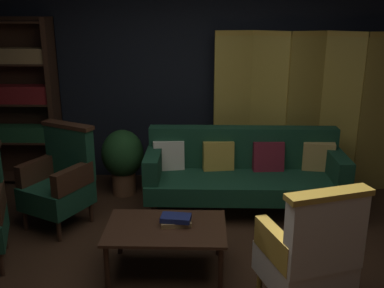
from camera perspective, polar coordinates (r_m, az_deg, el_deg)
ground_plane at (r=3.81m, az=-0.33°, el=-17.51°), size 10.00×10.00×0.00m
back_wall at (r=5.63m, az=0.44°, el=9.46°), size 7.20×0.10×2.80m
folding_screen at (r=5.49m, az=14.15°, el=4.33°), size 2.15×0.33×1.90m
bookshelf at (r=5.88m, az=-21.16°, el=5.32°), size 0.90×0.32×2.05m
velvet_couch at (r=4.91m, az=6.64°, el=-3.25°), size 2.12×0.78×0.88m
coffee_table at (r=3.78m, az=-3.37°, el=-11.17°), size 1.00×0.64×0.42m
armchair_gilt_accent at (r=3.36m, az=14.85°, el=-13.49°), size 0.73×0.73×1.04m
armchair_wing_left at (r=4.71m, az=-16.56°, el=-4.39°), size 0.78×0.78×1.04m
potted_plant at (r=5.32m, az=-8.88°, el=-1.73°), size 0.50×0.50×0.79m
book_tan_leather at (r=3.78m, az=-2.08°, el=-10.04°), size 0.27×0.18×0.04m
book_navy_cloth at (r=3.76m, az=-2.09°, el=-9.49°), size 0.26×0.17×0.04m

